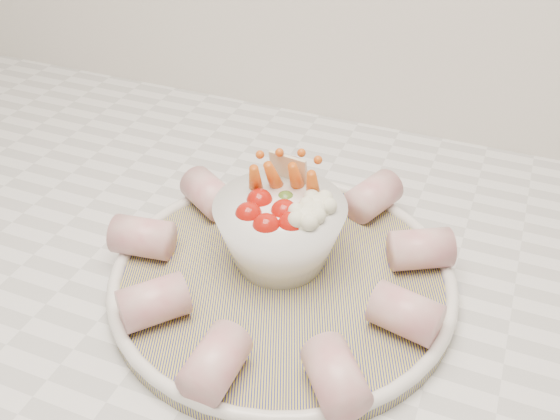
% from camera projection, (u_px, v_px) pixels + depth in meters
% --- Properties ---
extents(serving_platter, '(0.41, 0.41, 0.02)m').
position_uv_depth(serving_platter, '(283.00, 278.00, 0.58)').
color(serving_platter, navy).
rests_on(serving_platter, kitchen_counter).
extents(veggie_bowl, '(0.12, 0.12, 0.10)m').
position_uv_depth(veggie_bowl, '(281.00, 228.00, 0.58)').
color(veggie_bowl, white).
rests_on(veggie_bowl, serving_platter).
extents(cured_meat_rolls, '(0.32, 0.32, 0.04)m').
position_uv_depth(cured_meat_rolls, '(283.00, 259.00, 0.57)').
color(cured_meat_rolls, '#BA555E').
rests_on(cured_meat_rolls, serving_platter).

